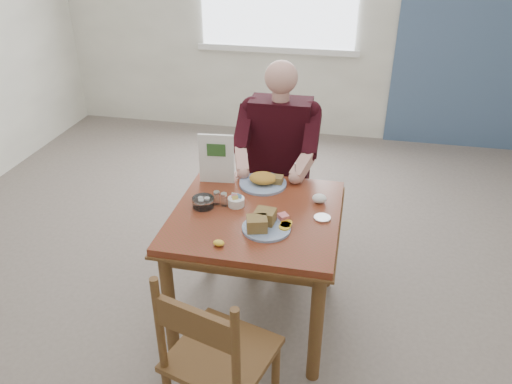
% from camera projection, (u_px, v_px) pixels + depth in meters
% --- Properties ---
extents(floor, '(6.00, 6.00, 0.00)m').
position_uv_depth(floor, '(256.00, 315.00, 3.08)').
color(floor, '#675B53').
rests_on(floor, ground).
extents(wall_back, '(5.50, 0.00, 5.50)m').
position_uv_depth(wall_back, '(318.00, 2.00, 4.96)').
color(wall_back, white).
rests_on(wall_back, ground).
extents(accent_panel, '(1.60, 0.02, 2.80)m').
position_uv_depth(accent_panel, '(489.00, 8.00, 4.66)').
color(accent_panel, '#445D7F').
rests_on(accent_panel, ground).
extents(lemon_wedge, '(0.07, 0.05, 0.03)m').
position_uv_depth(lemon_wedge, '(219.00, 243.00, 2.44)').
color(lemon_wedge, yellow).
rests_on(lemon_wedge, table).
extents(napkin, '(0.10, 0.09, 0.05)m').
position_uv_depth(napkin, '(319.00, 198.00, 2.80)').
color(napkin, white).
rests_on(napkin, table).
extents(metal_dish, '(0.10, 0.10, 0.01)m').
position_uv_depth(metal_dish, '(322.00, 218.00, 2.65)').
color(metal_dish, silver).
rests_on(metal_dish, table).
extents(table, '(0.92, 0.92, 0.75)m').
position_uv_depth(table, '(256.00, 229.00, 2.77)').
color(table, maroon).
rests_on(table, ground).
extents(chair_far, '(0.42, 0.42, 0.95)m').
position_uv_depth(chair_far, '(279.00, 187.00, 3.53)').
color(chair_far, '#59311D').
rests_on(chair_far, ground).
extents(chair_near, '(0.52, 0.52, 0.95)m').
position_uv_depth(chair_near, '(217.00, 359.00, 2.17)').
color(chair_near, '#59311D').
rests_on(chair_near, ground).
extents(diner, '(0.53, 0.56, 1.39)m').
position_uv_depth(diner, '(278.00, 149.00, 3.29)').
color(diner, tan).
rests_on(diner, chair_far).
extents(near_plate, '(0.29, 0.29, 0.08)m').
position_uv_depth(near_plate, '(265.00, 223.00, 2.56)').
color(near_plate, white).
rests_on(near_plate, table).
extents(far_plate, '(0.30, 0.30, 0.08)m').
position_uv_depth(far_plate, '(264.00, 181.00, 2.98)').
color(far_plate, white).
rests_on(far_plate, table).
extents(caddy, '(0.10, 0.10, 0.07)m').
position_uv_depth(caddy, '(236.00, 202.00, 2.77)').
color(caddy, white).
rests_on(caddy, table).
extents(shakers, '(0.09, 0.05, 0.08)m').
position_uv_depth(shakers, '(220.00, 198.00, 2.77)').
color(shakers, white).
rests_on(shakers, table).
extents(creamer, '(0.15, 0.15, 0.06)m').
position_uv_depth(creamer, '(203.00, 202.00, 2.75)').
color(creamer, white).
rests_on(creamer, table).
extents(menu, '(0.21, 0.04, 0.31)m').
position_uv_depth(menu, '(216.00, 159.00, 2.95)').
color(menu, white).
rests_on(menu, table).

